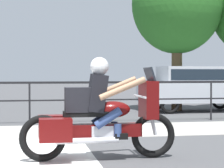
# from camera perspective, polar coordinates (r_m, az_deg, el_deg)

# --- Properties ---
(ground_plane) EXTENTS (120.00, 120.00, 0.00)m
(ground_plane) POSITION_cam_1_polar(r_m,az_deg,el_deg) (6.79, -10.87, -10.02)
(ground_plane) COLOR #4C4C4F
(sidewalk_band) EXTENTS (44.00, 2.40, 0.01)m
(sidewalk_band) POSITION_cam_1_polar(r_m,az_deg,el_deg) (10.14, -10.74, -6.18)
(sidewalk_band) COLOR #B7B2A8
(sidewalk_band) RESTS_ON ground
(fence_railing) EXTENTS (36.00, 0.05, 1.12)m
(fence_railing) POSITION_cam_1_polar(r_m,az_deg,el_deg) (11.73, -10.73, -0.84)
(fence_railing) COLOR black
(fence_railing) RESTS_ON ground
(motorcycle) EXTENTS (2.45, 0.76, 1.59)m
(motorcycle) POSITION_cam_1_polar(r_m,az_deg,el_deg) (6.78, -1.86, -4.08)
(motorcycle) COLOR black
(motorcycle) RESTS_ON ground
(parked_car) EXTENTS (3.98, 1.70, 1.57)m
(parked_car) POSITION_cam_1_polar(r_m,az_deg,el_deg) (15.55, 10.71, -0.24)
(parked_car) COLOR #B7BCC4
(parked_car) RESTS_ON ground
(tree_behind_car) EXTENTS (3.22, 3.22, 5.58)m
(tree_behind_car) POSITION_cam_1_polar(r_m,az_deg,el_deg) (15.93, 8.49, 10.23)
(tree_behind_car) COLOR brown
(tree_behind_car) RESTS_ON ground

